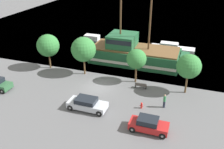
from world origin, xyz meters
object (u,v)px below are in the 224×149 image
object	(u,v)px
pedestrian_walking_near	(164,101)
bench_promenade_east	(141,86)
moored_boat_dockside	(94,41)
fire_hydrant	(142,105)
moored_boat_outer	(172,49)
parked_car_curb_front	(149,125)
parked_car_curb_rear	(87,104)
pirate_ship	(134,53)

from	to	relation	value
pedestrian_walking_near	bench_promenade_east	bearing A→B (deg)	135.82
bench_promenade_east	pedestrian_walking_near	distance (m)	5.10
moored_boat_dockside	fire_hydrant	world-z (taller)	moored_boat_dockside
fire_hydrant	pedestrian_walking_near	world-z (taller)	pedestrian_walking_near
moored_boat_outer	fire_hydrant	distance (m)	19.75
moored_boat_dockside	pedestrian_walking_near	xyz separation A→B (m)	(16.60, -18.16, 0.25)
parked_car_curb_front	fire_hydrant	bearing A→B (deg)	112.81
moored_boat_outer	fire_hydrant	bearing A→B (deg)	-92.94
moored_boat_outer	parked_car_curb_rear	bearing A→B (deg)	-107.52
parked_car_curb_rear	pedestrian_walking_near	bearing A→B (deg)	21.57
pedestrian_walking_near	fire_hydrant	bearing A→B (deg)	-157.11
pedestrian_walking_near	moored_boat_outer	bearing A→B (deg)	94.47
moored_boat_dockside	moored_boat_outer	distance (m)	15.15
parked_car_curb_front	fire_hydrant	world-z (taller)	parked_car_curb_front
fire_hydrant	bench_promenade_east	distance (m)	4.73
pirate_ship	pedestrian_walking_near	size ratio (longest dim) A/B	8.99
parked_car_curb_front	pedestrian_walking_near	world-z (taller)	pedestrian_walking_near
moored_boat_dockside	parked_car_curb_rear	distance (m)	22.99
pirate_ship	moored_boat_outer	world-z (taller)	pirate_ship
parked_car_curb_rear	bench_promenade_east	world-z (taller)	parked_car_curb_rear
fire_hydrant	parked_car_curb_rear	bearing A→B (deg)	-158.99
moored_boat_dockside	fire_hydrant	distance (m)	23.84
pirate_ship	parked_car_curb_rear	distance (m)	15.15
moored_boat_outer	pedestrian_walking_near	bearing A→B (deg)	-85.53
parked_car_curb_front	moored_boat_dockside	bearing A→B (deg)	124.38
moored_boat_outer	bench_promenade_east	xyz separation A→B (m)	(-2.18, -15.14, -0.21)
moored_boat_dockside	fire_hydrant	bearing A→B (deg)	-53.65
parked_car_curb_rear	pedestrian_walking_near	xyz separation A→B (m)	(8.40, 3.32, 0.15)
parked_car_curb_rear	pedestrian_walking_near	world-z (taller)	pedestrian_walking_near
moored_boat_dockside	bench_promenade_east	xyz separation A→B (m)	(12.96, -14.62, -0.21)
moored_boat_dockside	fire_hydrant	xyz separation A→B (m)	(14.13, -19.20, -0.23)
bench_promenade_east	pedestrian_walking_near	world-z (taller)	pedestrian_walking_near
parked_car_curb_rear	fire_hydrant	world-z (taller)	parked_car_curb_rear
moored_boat_outer	bench_promenade_east	world-z (taller)	moored_boat_outer
pirate_ship	moored_boat_outer	bearing A→B (deg)	52.53
moored_boat_dockside	fire_hydrant	size ratio (longest dim) A/B	9.43
bench_promenade_east	pedestrian_walking_near	bearing A→B (deg)	-44.18
parked_car_curb_front	pedestrian_walking_near	size ratio (longest dim) A/B	2.29
moored_boat_outer	parked_car_curb_front	bearing A→B (deg)	-88.60
bench_promenade_east	parked_car_curb_rear	bearing A→B (deg)	-124.76
moored_boat_outer	fire_hydrant	size ratio (longest dim) A/B	10.33
moored_boat_dockside	moored_boat_outer	world-z (taller)	moored_boat_dockside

